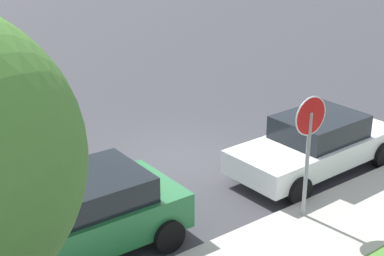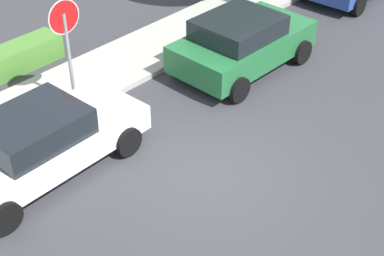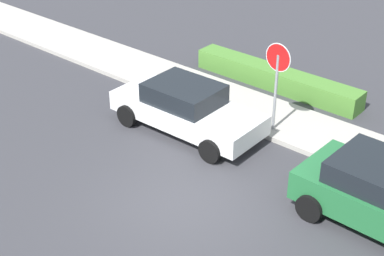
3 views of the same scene
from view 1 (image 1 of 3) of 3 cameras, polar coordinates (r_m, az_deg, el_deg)
name	(u,v)px [view 1 (image 1 of 3)]	position (r m, az deg, el deg)	size (l,w,h in m)	color
ground_plane	(179,159)	(14.79, -1.27, -3.05)	(60.00, 60.00, 0.00)	#38383D
sidewalk_curb	(319,235)	(11.82, 12.23, -10.06)	(32.00, 2.09, 0.14)	#B2ADA3
stop_sign	(309,137)	(11.54, 11.28, -0.90)	(0.79, 0.08, 2.68)	gray
parked_car_white	(316,144)	(14.20, 11.91, -1.52)	(4.42, 2.01, 1.40)	white
parked_car_green	(82,214)	(11.03, -10.59, -8.16)	(3.85, 2.19, 1.49)	#236B38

